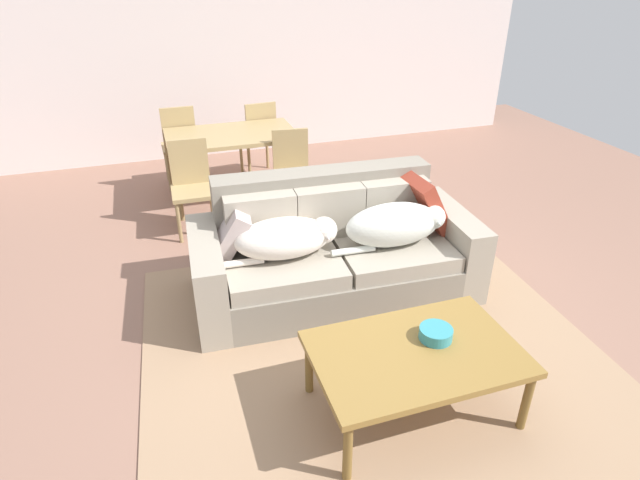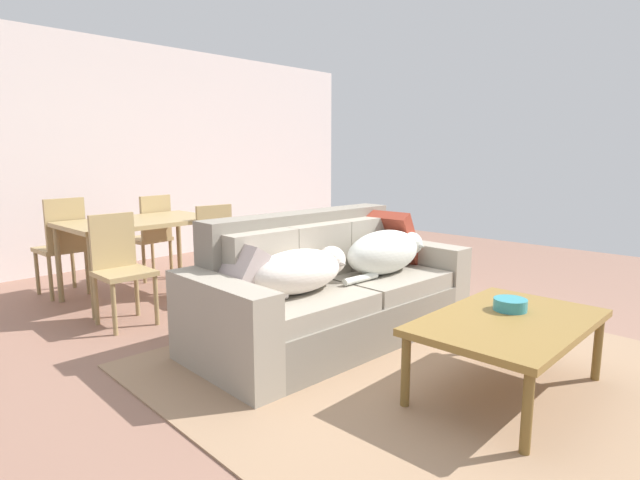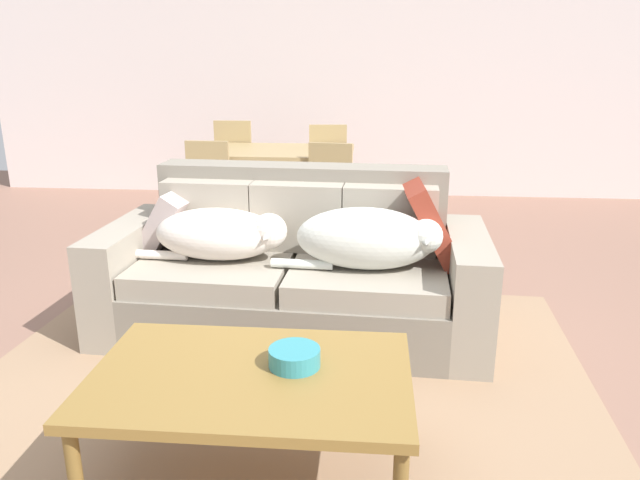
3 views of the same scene
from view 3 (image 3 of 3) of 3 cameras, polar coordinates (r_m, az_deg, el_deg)
name	(u,v)px [view 3 (image 3 of 3)]	position (r m, az deg, el deg)	size (l,w,h in m)	color
ground_plane	(291,350)	(3.38, -2.80, -10.32)	(10.00, 10.00, 0.00)	#8E6654
back_partition	(336,74)	(6.99, 1.56, 15.41)	(8.00, 0.12, 2.70)	silver
area_rug	(271,408)	(2.88, -4.70, -15.51)	(3.04, 3.06, 0.01)	#9B7A5C
couch	(295,271)	(3.53, -2.37, -2.98)	(2.21, 1.06, 0.92)	gray
dog_on_left_cushion	(222,234)	(3.42, -9.25, 0.58)	(0.88, 0.42, 0.29)	silver
dog_on_right_cushion	(369,239)	(3.22, 4.67, 0.14)	(0.91, 0.36, 0.34)	silver
throw_pillow_by_left_arm	(169,220)	(3.71, -14.05, 1.83)	(0.12, 0.36, 0.36)	#B4A19D
throw_pillow_by_right_arm	(431,222)	(3.44, 10.44, 1.73)	(0.11, 0.47, 0.47)	maroon
coffee_table	(252,383)	(2.28, -6.47, -13.30)	(1.17, 0.75, 0.45)	olive
bowl_on_coffee_table	(294,357)	(2.27, -2.43, -11.02)	(0.19, 0.19, 0.07)	teal
dining_table	(277,157)	(5.47, -4.07, 7.79)	(1.35, 0.84, 0.74)	tan
dining_chair_near_left	(205,192)	(5.02, -10.80, 4.53)	(0.41, 0.41, 0.89)	tan
dining_chair_near_right	(328,193)	(4.88, 0.72, 4.48)	(0.45, 0.45, 0.88)	tan
dining_chair_far_left	(236,163)	(6.13, -7.94, 7.23)	(0.41, 0.41, 0.95)	tan
dining_chair_far_right	(328,166)	(6.01, 0.72, 7.03)	(0.44, 0.44, 0.92)	tan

